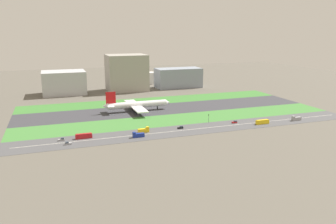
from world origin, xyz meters
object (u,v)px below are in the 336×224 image
(truck_1, at_px, (144,130))
(car_3, at_px, (62,139))
(bus_0, at_px, (262,122))
(car_2, at_px, (235,122))
(traffic_light, at_px, (209,118))
(truck_2, at_px, (138,135))
(truck_0, at_px, (296,119))
(hangar_building, at_px, (127,73))
(car_0, at_px, (68,143))
(fuel_tank_east, at_px, (169,78))
(fuel_tank_centre, at_px, (151,78))
(airliner, at_px, (136,105))
(bus_1, at_px, (84,136))
(office_tower, at_px, (178,78))
(terminal_building, at_px, (64,83))
(fuel_tank_west, at_px, (129,79))
(car_1, at_px, (181,127))

(truck_1, bearing_deg, car_3, 180.00)
(car_3, distance_m, bus_0, 156.02)
(car_2, relative_size, traffic_light, 0.61)
(traffic_light, bearing_deg, truck_2, -164.39)
(truck_0, xyz_separation_m, hangar_building, (-102.68, 192.00, 20.86))
(car_0, height_order, fuel_tank_east, fuel_tank_east)
(car_2, height_order, fuel_tank_centre, fuel_tank_centre)
(airliner, bearing_deg, bus_1, -128.87)
(bus_1, relative_size, car_0, 2.64)
(bus_0, height_order, office_tower, office_tower)
(car_2, distance_m, terminal_building, 221.36)
(truck_2, height_order, fuel_tank_west, fuel_tank_west)
(bus_1, bearing_deg, car_1, 0.00)
(truck_0, distance_m, terminal_building, 262.57)
(bus_0, xyz_separation_m, fuel_tank_west, (-55.33, 237.00, 6.54))
(bus_1, relative_size, fuel_tank_centre, 0.68)
(truck_1, distance_m, car_3, 58.68)
(fuel_tank_centre, bearing_deg, car_1, -100.94)
(truck_0, bearing_deg, car_2, -10.62)
(truck_0, xyz_separation_m, fuel_tank_west, (-88.98, 237.00, 6.69))
(car_1, xyz_separation_m, bus_0, (67.45, -10.00, 0.90))
(hangar_building, bearing_deg, bus_1, -111.53)
(truck_1, height_order, bus_0, truck_1)
(terminal_building, bearing_deg, airliner, -62.62)
(fuel_tank_west, bearing_deg, traffic_light, -85.88)
(airliner, xyz_separation_m, bus_1, (-54.82, -68.00, -4.41))
(bus_1, xyz_separation_m, car_0, (-11.39, -10.00, -0.90))
(car_2, relative_size, fuel_tank_west, 0.20)
(car_2, bearing_deg, car_1, 180.00)
(office_tower, relative_size, fuel_tank_west, 2.65)
(truck_0, bearing_deg, fuel_tank_centre, -76.42)
(bus_1, xyz_separation_m, car_1, (73.35, 0.00, -0.90))
(car_3, height_order, bus_0, bus_0)
(car_1, bearing_deg, terminal_building, 113.09)
(car_0, distance_m, office_tower, 245.84)
(bus_1, height_order, office_tower, office_tower)
(airliner, relative_size, terminal_building, 1.32)
(fuel_tank_west, bearing_deg, airliner, -100.91)
(airliner, bearing_deg, truck_2, -102.98)
(traffic_light, xyz_separation_m, hangar_building, (-29.45, 174.01, 18.24))
(truck_1, height_order, office_tower, office_tower)
(truck_2, bearing_deg, truck_1, -124.80)
(car_0, bearing_deg, airliner, -130.33)
(office_tower, height_order, fuel_tank_east, office_tower)
(airliner, relative_size, traffic_light, 9.03)
(car_1, bearing_deg, car_2, 0.00)
(car_1, xyz_separation_m, fuel_tank_west, (12.13, 227.00, 7.44))
(fuel_tank_centre, xyz_separation_m, fuel_tank_east, (27.39, 0.00, -1.67))
(fuel_tank_west, distance_m, fuel_tank_centre, 31.74)
(truck_2, bearing_deg, terminal_building, -77.93)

